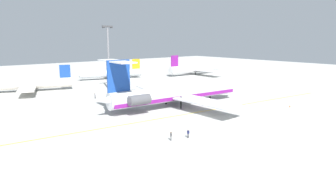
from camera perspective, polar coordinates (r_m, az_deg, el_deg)
name	(u,v)px	position (r m, az deg, el deg)	size (l,w,h in m)	color
ground	(196,116)	(71.31, 5.41, -4.55)	(351.07, 351.07, 0.00)	#ADADA8
main_jetliner	(173,93)	(80.37, 1.06, -0.14)	(45.82, 40.59, 13.34)	silver
airliner_mid_left	(26,84)	(114.00, -25.63, 1.46)	(29.41, 29.50, 8.99)	silver
airliner_mid_right	(109,73)	(137.19, -11.22, 3.62)	(29.18, 29.17, 8.83)	silver
airliner_far_right	(197,69)	(153.45, 5.56, 4.62)	(34.16, 33.68, 10.23)	white
ground_crew_near_nose	(171,135)	(54.23, 0.58, -8.18)	(0.36, 0.27, 1.67)	black
ground_crew_near_tail	(188,132)	(55.71, 3.91, -7.68)	(0.31, 0.34, 1.69)	black
ground_crew_portside	(176,87)	(107.31, 1.57, 1.13)	(0.27, 0.40, 1.66)	black
ground_crew_starboard	(95,95)	(93.90, -13.90, -0.48)	(0.41, 0.28, 1.75)	black
safety_cone_nose	(290,106)	(86.64, 22.43, -2.43)	(0.40, 0.40, 0.55)	#EA590F
taxiway_centreline	(200,112)	(75.55, 6.26, -3.71)	(97.40, 0.36, 0.01)	gold
light_mast	(108,55)	(107.43, -11.41, 7.11)	(4.00, 0.70, 22.70)	slate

